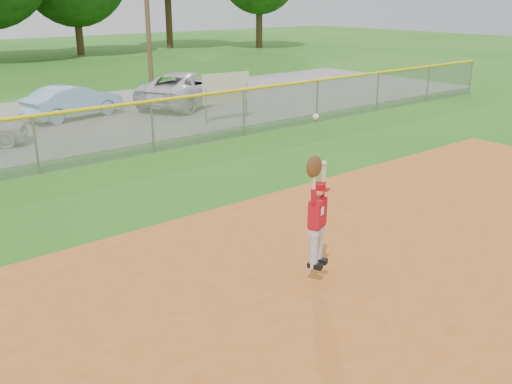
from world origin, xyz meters
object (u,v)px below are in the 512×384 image
ballplayer (317,212)px  sponsor_sign (226,89)px  car_white_b (186,89)px  car_blue (73,102)px

ballplayer → sponsor_sign: bearing=60.0°
car_white_b → ballplayer: ballplayer is taller
car_white_b → ballplayer: size_ratio=2.00×
car_blue → ballplayer: bearing=159.8°
car_blue → sponsor_sign: sponsor_sign is taller
car_blue → ballplayer: size_ratio=1.48×
car_blue → car_white_b: (4.63, -0.45, 0.08)m
car_blue → sponsor_sign: (4.16, -3.86, 0.50)m
car_blue → sponsor_sign: bearing=-144.8°
car_white_b → ballplayer: 15.79m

